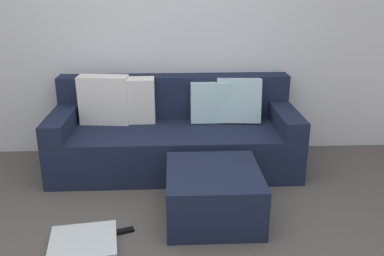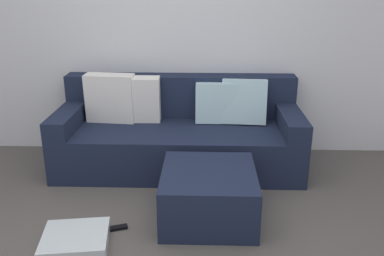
{
  "view_description": "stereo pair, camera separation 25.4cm",
  "coord_description": "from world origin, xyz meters",
  "px_view_note": "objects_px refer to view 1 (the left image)",
  "views": [
    {
      "loc": [
        0.08,
        -2.06,
        1.7
      ],
      "look_at": [
        0.23,
        1.14,
        0.55
      ],
      "focal_mm": 39.15,
      "sensor_mm": 36.0,
      "label": 1
    },
    {
      "loc": [
        0.34,
        -2.06,
        1.7
      ],
      "look_at": [
        0.23,
        1.14,
        0.55
      ],
      "focal_mm": 39.15,
      "sensor_mm": 36.0,
      "label": 2
    }
  ],
  "objects_px": {
    "storage_bin": "(84,246)",
    "remote_by_storage_bin": "(120,232)",
    "couch_sectional": "(174,133)",
    "ottoman": "(213,194)"
  },
  "relations": [
    {
      "from": "ottoman",
      "to": "remote_by_storage_bin",
      "type": "relative_size",
      "value": 3.74
    },
    {
      "from": "couch_sectional",
      "to": "storage_bin",
      "type": "bearing_deg",
      "value": -113.88
    },
    {
      "from": "couch_sectional",
      "to": "remote_by_storage_bin",
      "type": "distance_m",
      "value": 1.27
    },
    {
      "from": "ottoman",
      "to": "remote_by_storage_bin",
      "type": "bearing_deg",
      "value": -163.51
    },
    {
      "from": "couch_sectional",
      "to": "ottoman",
      "type": "relative_size",
      "value": 3.07
    },
    {
      "from": "storage_bin",
      "to": "remote_by_storage_bin",
      "type": "distance_m",
      "value": 0.3
    },
    {
      "from": "couch_sectional",
      "to": "ottoman",
      "type": "height_order",
      "value": "couch_sectional"
    },
    {
      "from": "couch_sectional",
      "to": "ottoman",
      "type": "bearing_deg",
      "value": -73.59
    },
    {
      "from": "ottoman",
      "to": "storage_bin",
      "type": "distance_m",
      "value": 0.99
    },
    {
      "from": "storage_bin",
      "to": "remote_by_storage_bin",
      "type": "relative_size",
      "value": 2.21
    }
  ]
}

